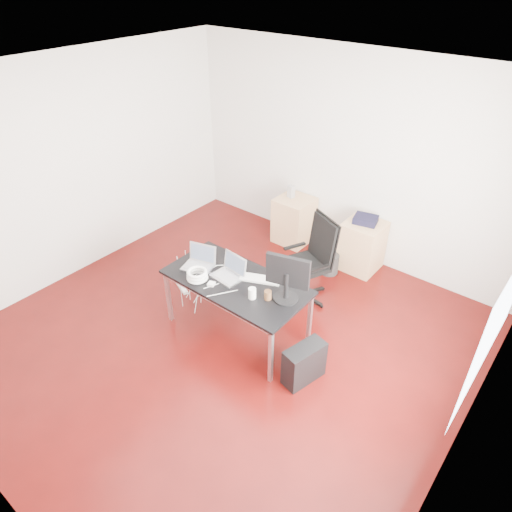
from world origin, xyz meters
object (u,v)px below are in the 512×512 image
Objects in this scene: filing_cabinet_right at (362,246)px; office_chair at (312,256)px; desk at (236,285)px; filing_cabinet_left at (294,220)px; pc_tower at (304,363)px.

office_chair is at bearing -101.50° from filing_cabinet_right.
filing_cabinet_right is at bearing 103.35° from office_chair.
desk reaches higher than filing_cabinet_right.
filing_cabinet_left is at bearing 180.00° from filing_cabinet_right.
filing_cabinet_right is at bearing 117.06° from pc_tower.
pc_tower is (0.52, -2.17, -0.13)m from filing_cabinet_right.
filing_cabinet_left and filing_cabinet_right have the same top height.
desk is 1.48× the size of office_chair.
desk reaches higher than pc_tower.
pc_tower is at bearing -52.74° from filing_cabinet_left.
filing_cabinet_right is 2.23m from pc_tower.
desk is 2.18m from filing_cabinet_left.
pc_tower is at bearing -34.33° from office_chair.
office_chair is 1.45m from pc_tower.
filing_cabinet_right is 1.56× the size of pc_tower.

